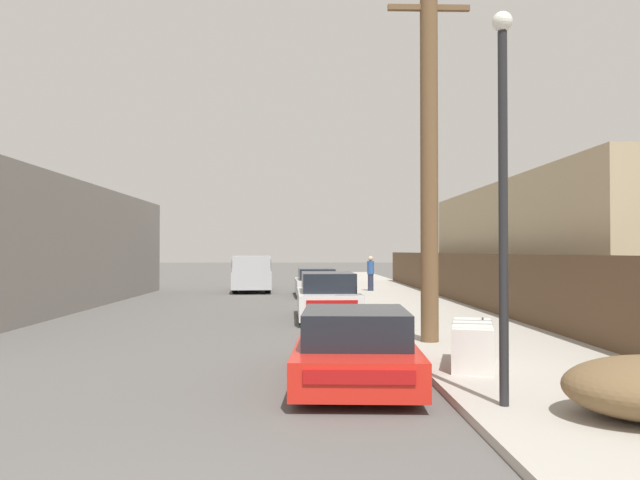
{
  "coord_description": "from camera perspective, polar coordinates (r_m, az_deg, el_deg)",
  "views": [
    {
      "loc": [
        1.18,
        -3.39,
        2.08
      ],
      "look_at": [
        1.52,
        8.65,
        2.3
      ],
      "focal_mm": 35.0,
      "sensor_mm": 36.0,
      "label": 1
    }
  ],
  "objects": [
    {
      "name": "parked_sports_car_red",
      "position": [
        10.04,
        3.21,
        -9.86
      ],
      "size": [
        2.07,
        4.35,
        1.18
      ],
      "rotation": [
        0.0,
        0.0,
        -0.06
      ],
      "color": "red",
      "rests_on": "ground"
    },
    {
      "name": "car_parked_mid",
      "position": [
        19.1,
        0.67,
        -5.28
      ],
      "size": [
        1.87,
        4.53,
        1.43
      ],
      "rotation": [
        0.0,
        0.0,
        0.02
      ],
      "color": "silver",
      "rests_on": "ground"
    },
    {
      "name": "pedestrian",
      "position": [
        31.03,
        4.65,
        -3.01
      ],
      "size": [
        0.34,
        0.34,
        1.72
      ],
      "color": "#282D42",
      "rests_on": "sidewalk_curb"
    },
    {
      "name": "car_parked_far",
      "position": [
        28.87,
        -0.38,
        -3.96
      ],
      "size": [
        2.02,
        4.4,
        1.28
      ],
      "rotation": [
        0.0,
        0.0,
        0.04
      ],
      "color": "silver",
      "rests_on": "ground"
    },
    {
      "name": "discarded_fridge",
      "position": [
        11.04,
        13.76,
        -9.27
      ],
      "size": [
        1.07,
        1.77,
        0.78
      ],
      "rotation": [
        0.0,
        0.0,
        -0.26
      ],
      "color": "silver",
      "rests_on": "sidewalk_curb"
    },
    {
      "name": "wooden_fence",
      "position": [
        23.41,
        13.45,
        -3.5
      ],
      "size": [
        0.08,
        37.97,
        1.88
      ],
      "primitive_type": "cube",
      "color": "brown",
      "rests_on": "sidewalk_curb"
    },
    {
      "name": "sidewalk_curb",
      "position": [
        27.28,
        7.12,
        -5.27
      ],
      "size": [
        4.2,
        63.0,
        0.12
      ],
      "primitive_type": "cube",
      "color": "#ADA89E",
      "rests_on": "ground"
    },
    {
      "name": "street_lamp",
      "position": [
        8.33,
        16.39,
        5.49
      ],
      "size": [
        0.26,
        0.26,
        5.04
      ],
      "color": "#232326",
      "rests_on": "sidewalk_curb"
    },
    {
      "name": "utility_pole",
      "position": [
        13.93,
        9.95,
        7.9
      ],
      "size": [
        1.8,
        0.38,
        8.11
      ],
      "color": "brown",
      "rests_on": "sidewalk_curb"
    },
    {
      "name": "pickup_truck",
      "position": [
        32.16,
        -6.26,
        -3.09
      ],
      "size": [
        2.36,
        5.82,
        1.84
      ],
      "rotation": [
        0.0,
        0.0,
        3.22
      ],
      "color": "silver",
      "rests_on": "ground"
    },
    {
      "name": "building_right_house",
      "position": [
        24.14,
        22.23,
        -0.55
      ],
      "size": [
        6.0,
        17.22,
        4.5
      ],
      "primitive_type": "cube",
      "color": "tan",
      "rests_on": "ground"
    }
  ]
}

